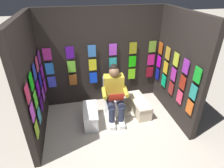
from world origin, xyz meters
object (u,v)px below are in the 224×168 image
toilet (113,98)px  person_reading (115,93)px  comic_longbox_far (91,116)px  comic_longbox_near (139,106)px

toilet → person_reading: size_ratio=0.65×
toilet → comic_longbox_far: bearing=35.0°
toilet → comic_longbox_far: size_ratio=1.12×
toilet → person_reading: bearing=90.5°
toilet → comic_longbox_near: bearing=165.9°
toilet → comic_longbox_near: toilet is taller
toilet → comic_longbox_near: size_ratio=0.97×
comic_longbox_near → comic_longbox_far: comic_longbox_far is taller
toilet → person_reading: (0.01, 0.23, 0.27)m
comic_longbox_near → comic_longbox_far: bearing=3.7°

